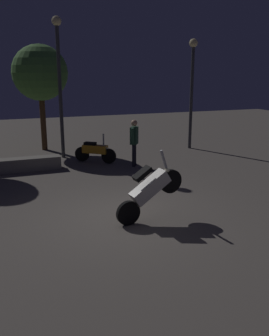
# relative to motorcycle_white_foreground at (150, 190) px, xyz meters

# --- Properties ---
(ground_plane) EXTENTS (40.00, 40.00, 0.00)m
(ground_plane) POSITION_rel_motorcycle_white_foreground_xyz_m (-0.54, 0.38, -0.74)
(ground_plane) COLOR #605951
(motorcycle_white_foreground) EXTENTS (1.66, 0.42, 1.63)m
(motorcycle_white_foreground) POSITION_rel_motorcycle_white_foreground_xyz_m (0.00, 0.00, 0.00)
(motorcycle_white_foreground) COLOR black
(motorcycle_white_foreground) RESTS_ON ground_plane
(motorcycle_orange_parked_left) EXTENTS (1.36, 1.11, 1.11)m
(motorcycle_orange_parked_left) POSITION_rel_motorcycle_white_foreground_xyz_m (0.22, 5.83, -0.31)
(motorcycle_orange_parked_left) COLOR black
(motorcycle_orange_parked_left) RESTS_ON ground_plane
(person_rider_beside) EXTENTS (0.43, 0.61, 1.69)m
(person_rider_beside) POSITION_rel_motorcycle_white_foreground_xyz_m (1.40, 4.78, 0.26)
(person_rider_beside) COLOR black
(person_rider_beside) RESTS_ON ground_plane
(streetlamp_near) EXTENTS (0.36, 0.36, 4.67)m
(streetlamp_near) POSITION_rel_motorcycle_white_foreground_xyz_m (4.86, 6.93, 2.25)
(streetlamp_near) COLOR #38383D
(streetlamp_near) RESTS_ON ground_plane
(streetlamp_far) EXTENTS (0.36, 0.36, 5.30)m
(streetlamp_far) POSITION_rel_motorcycle_white_foreground_xyz_m (-0.77, 7.09, 2.60)
(streetlamp_far) COLOR #38383D
(streetlamp_far) RESTS_ON ground_plane
(tree_center_bg) EXTENTS (2.32, 2.32, 4.44)m
(tree_center_bg) POSITION_rel_motorcycle_white_foreground_xyz_m (-1.28, 8.85, 2.52)
(tree_center_bg) COLOR #4C331E
(tree_center_bg) RESTS_ON ground_plane
(planter_wall_low) EXTENTS (2.63, 0.50, 0.45)m
(planter_wall_low) POSITION_rel_motorcycle_white_foreground_xyz_m (-2.46, 5.51, -0.52)
(planter_wall_low) COLOR gray
(planter_wall_low) RESTS_ON ground_plane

